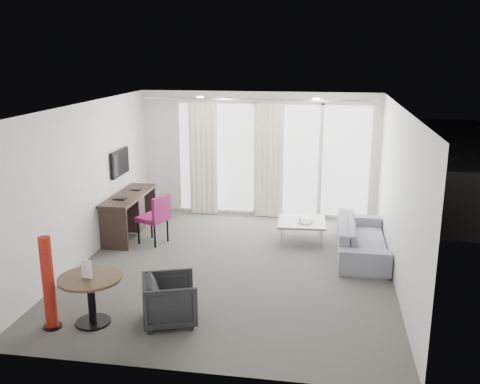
% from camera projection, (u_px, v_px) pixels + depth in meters
% --- Properties ---
extents(floor, '(5.00, 6.00, 0.00)m').
position_uv_depth(floor, '(234.00, 266.00, 8.72)').
color(floor, '#504E4A').
rests_on(floor, ground).
extents(ceiling, '(5.00, 6.00, 0.00)m').
position_uv_depth(ceiling, '(234.00, 106.00, 8.06)').
color(ceiling, white).
rests_on(ceiling, ground).
extents(wall_left, '(0.00, 6.00, 2.60)m').
position_uv_depth(wall_left, '(84.00, 183.00, 8.78)').
color(wall_left, silver).
rests_on(wall_left, ground).
extents(wall_right, '(0.00, 6.00, 2.60)m').
position_uv_depth(wall_right, '(398.00, 196.00, 8.00)').
color(wall_right, silver).
rests_on(wall_right, ground).
extents(wall_front, '(5.00, 0.00, 2.60)m').
position_uv_depth(wall_front, '(184.00, 261.00, 5.53)').
color(wall_front, silver).
rests_on(wall_front, ground).
extents(window_panel, '(4.00, 0.02, 2.38)m').
position_uv_depth(window_panel, '(272.00, 159.00, 11.21)').
color(window_panel, white).
rests_on(window_panel, ground).
extents(window_frame, '(4.10, 0.06, 2.44)m').
position_uv_depth(window_frame, '(272.00, 159.00, 11.20)').
color(window_frame, white).
rests_on(window_frame, ground).
extents(curtain_left, '(0.60, 0.20, 2.38)m').
position_uv_depth(curtain_left, '(203.00, 159.00, 11.28)').
color(curtain_left, silver).
rests_on(curtain_left, ground).
extents(curtain_right, '(0.60, 0.20, 2.38)m').
position_uv_depth(curtain_right, '(269.00, 161.00, 11.06)').
color(curtain_right, silver).
rests_on(curtain_right, ground).
extents(curtain_track, '(4.80, 0.04, 0.04)m').
position_uv_depth(curtain_track, '(258.00, 100.00, 10.78)').
color(curtain_track, '#B2B2B7').
rests_on(curtain_track, ceiling).
extents(downlight_a, '(0.12, 0.12, 0.02)m').
position_uv_depth(downlight_a, '(200.00, 97.00, 9.72)').
color(downlight_a, '#FFE0B2').
rests_on(downlight_a, ceiling).
extents(downlight_b, '(0.12, 0.12, 0.02)m').
position_uv_depth(downlight_b, '(316.00, 99.00, 9.40)').
color(downlight_b, '#FFE0B2').
rests_on(downlight_b, ceiling).
extents(desk, '(0.53, 1.71, 0.80)m').
position_uv_depth(desk, '(130.00, 215.00, 10.10)').
color(desk, black).
rests_on(desk, floor).
extents(tv, '(0.05, 0.80, 0.50)m').
position_uv_depth(tv, '(120.00, 163.00, 10.14)').
color(tv, black).
rests_on(tv, wall_left).
extents(desk_chair, '(0.63, 0.61, 0.91)m').
position_uv_depth(desk_chair, '(153.00, 219.00, 9.69)').
color(desk_chair, '#871852').
rests_on(desk_chair, floor).
extents(round_table, '(1.02, 1.02, 0.64)m').
position_uv_depth(round_table, '(92.00, 300.00, 6.83)').
color(round_table, '#48311D').
rests_on(round_table, floor).
extents(menu_card, '(0.13, 0.04, 0.24)m').
position_uv_depth(menu_card, '(87.00, 273.00, 6.69)').
color(menu_card, white).
rests_on(menu_card, round_table).
extents(red_lamp, '(0.32, 0.32, 1.21)m').
position_uv_depth(red_lamp, '(48.00, 283.00, 6.65)').
color(red_lamp, maroon).
rests_on(red_lamp, floor).
extents(tub_armchair, '(0.87, 0.86, 0.62)m').
position_uv_depth(tub_armchair, '(170.00, 300.00, 6.86)').
color(tub_armchair, black).
rests_on(tub_armchair, floor).
extents(coffee_table, '(0.91, 0.91, 0.39)m').
position_uv_depth(coffee_table, '(301.00, 231.00, 9.85)').
color(coffee_table, gray).
rests_on(coffee_table, floor).
extents(remote, '(0.06, 0.15, 0.02)m').
position_uv_depth(remote, '(300.00, 222.00, 9.81)').
color(remote, black).
rests_on(remote, coffee_table).
extents(magazine, '(0.29, 0.33, 0.02)m').
position_uv_depth(magazine, '(306.00, 224.00, 9.71)').
color(magazine, gray).
rests_on(magazine, coffee_table).
extents(sofa, '(0.81, 2.07, 0.61)m').
position_uv_depth(sofa, '(362.00, 238.00, 9.14)').
color(sofa, gray).
rests_on(sofa, floor).
extents(terrace_slab, '(5.60, 3.00, 0.12)m').
position_uv_depth(terrace_slab, '(278.00, 198.00, 12.98)').
color(terrace_slab, '#4D4D50').
rests_on(terrace_slab, ground).
extents(rattan_chair_a, '(0.72, 0.72, 0.80)m').
position_uv_depth(rattan_chair_a, '(310.00, 179.00, 12.89)').
color(rattan_chair_a, brown).
rests_on(rattan_chair_a, terrace_slab).
extents(rattan_chair_b, '(0.65, 0.65, 0.92)m').
position_uv_depth(rattan_chair_b, '(352.00, 177.00, 12.85)').
color(rattan_chair_b, brown).
rests_on(rattan_chair_b, terrace_slab).
extents(rattan_table, '(0.60, 0.60, 0.46)m').
position_uv_depth(rattan_table, '(317.00, 189.00, 12.65)').
color(rattan_table, brown).
rests_on(rattan_table, terrace_slab).
extents(balustrade, '(5.50, 0.06, 1.05)m').
position_uv_depth(balustrade, '(284.00, 163.00, 14.22)').
color(balustrade, '#B2B2B7').
rests_on(balustrade, terrace_slab).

